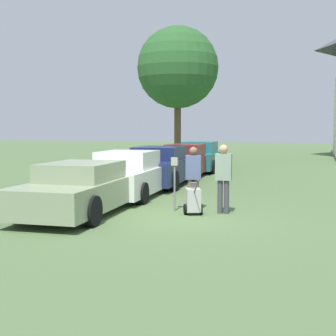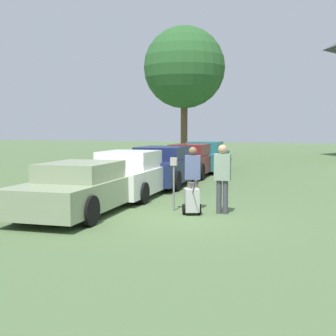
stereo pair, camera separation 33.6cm
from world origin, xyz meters
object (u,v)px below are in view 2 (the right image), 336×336
Objects in this scene: parked_car_white at (131,175)px; parked_car_sage at (84,188)px; parking_meter at (174,174)px; parked_car_navy at (164,167)px; parked_car_teal at (206,157)px; parked_car_maroon at (190,161)px; person_worker at (193,174)px; person_supervisor at (222,174)px; equipment_cart at (192,200)px.

parked_car_sage is at bearing -93.52° from parked_car_white.
parking_meter is at bearing 21.06° from parked_car_sage.
parked_car_navy is 1.07× the size of parked_car_teal.
parked_car_maroon is (0.00, 9.94, 0.05)m from parked_car_sage.
parked_car_white is 0.90× the size of parked_car_maroon.
parked_car_maroon is 2.77m from parked_car_teal.
parked_car_sage is at bearing 14.44° from person_worker.
person_worker is 0.95× the size of person_supervisor.
person_supervisor is at bearing 4.13° from equipment_cart.
person_supervisor is at bearing -76.61° from parked_car_teal.
parked_car_navy is at bearing 92.10° from equipment_cart.
parked_car_sage is 3.72m from person_supervisor.
equipment_cart is at bearing -80.34° from parked_car_teal.
parked_car_white is at bearing 136.28° from parking_meter.
parked_car_sage is 5.37× the size of equipment_cart.
parked_car_maroon is 9.60m from person_supervisor.
parked_car_navy is (-0.00, 6.29, 0.08)m from parked_car_sage.
person_supervisor is at bearing 149.31° from person_worker.
parked_car_sage is 3.13m from parked_car_white.
person_worker reaches higher than parked_car_white.
parked_car_maroon is 9.21m from parking_meter.
parked_car_white reaches higher than parked_car_sage.
person_worker reaches higher than equipment_cart.
person_supervisor is (3.55, -5.25, 0.33)m from parked_car_navy.
parked_car_navy reaches higher than equipment_cart.
parked_car_teal is at bearing 86.48° from parked_car_navy.
parked_car_teal is at bearing -89.14° from person_worker.
parked_car_teal reaches higher than parked_car_navy.
parked_car_maroon is at bearing -93.51° from parked_car_teal.
parked_car_navy is 3.01× the size of person_worker.
parked_car_navy is 5.62m from person_worker.
parked_car_white reaches higher than equipment_cart.
equipment_cart is at bearing 9.20° from parked_car_sage.
person_supervisor is (3.55, -8.91, 0.35)m from parked_car_maroon.
person_supervisor reaches higher than parked_car_maroon.
parked_car_sage is at bearing -93.52° from parked_car_maroon.
parked_car_white reaches higher than parking_meter.
parked_car_white is 2.60× the size of person_supervisor.
parking_meter is (2.21, -5.28, 0.29)m from parked_car_navy.
person_supervisor reaches higher than parked_car_teal.
parked_car_sage is 1.09× the size of parked_car_teal.
parking_meter is 0.55m from person_worker.
parked_car_navy is at bearing -58.65° from person_supervisor.
parked_car_sage is at bearing 168.20° from equipment_cart.
parked_car_navy is 2.87× the size of person_supervisor.
parked_car_sage is 12.72m from parked_car_teal.
parked_car_navy is (-0.00, 3.16, 0.03)m from parked_car_white.
parked_car_teal is 2.81× the size of person_worker.
parking_meter is (2.21, -8.93, 0.31)m from parked_car_maroon.
parking_meter is at bearing -79.62° from parked_car_maroon.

